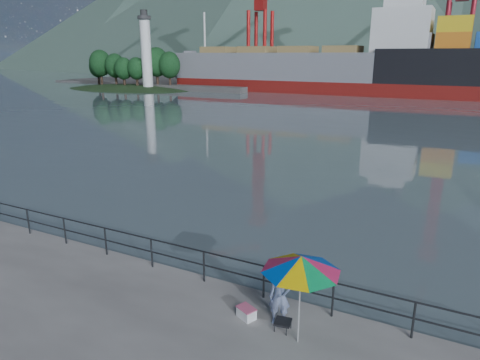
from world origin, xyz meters
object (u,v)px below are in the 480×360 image
Objects in this scene: beach_umbrella at (301,264)px; bulk_carrier at (315,69)px; fisherman at (280,296)px; cooler_bag at (246,313)px.

bulk_carrier is (-22.54, 71.44, 2.01)m from beach_umbrella.
fisherman is 1.59m from beach_umbrella.
bulk_carrier reaches higher than cooler_bag.
cooler_bag is at bearing -73.56° from bulk_carrier.
cooler_bag is (-0.85, -0.21, -0.63)m from fisherman.
cooler_bag is at bearing 177.54° from fisherman.
beach_umbrella is 2.52m from cooler_bag.
bulk_carrier is at bearing 90.59° from fisherman.
fisherman is 74.28m from bulk_carrier.
bulk_carrier is (-21.84, 70.92, 3.34)m from fisherman.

